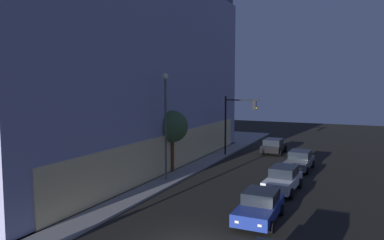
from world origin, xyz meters
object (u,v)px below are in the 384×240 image
modern_building (63,62)px  street_lamp_sidewalk (166,114)px  car_white (283,179)px  car_black (274,146)px  traffic_light_far_corner (236,116)px  car_blue (260,206)px  car_grey (299,160)px  sidewalk_tree (172,127)px

modern_building → street_lamp_sidewalk: 14.38m
car_white → car_black: (13.96, 3.67, -0.04)m
modern_building → traffic_light_far_corner: bearing=-61.2°
car_blue → car_grey: 13.29m
car_grey → modern_building: bearing=103.2°
car_white → modern_building: bearing=84.5°
street_lamp_sidewalk → car_white: size_ratio=1.74×
traffic_light_far_corner → street_lamp_sidewalk: 11.74m
car_black → car_grey: bearing=-151.2°
sidewalk_tree → car_black: size_ratio=1.15×
car_blue → modern_building: bearing=69.5°
traffic_light_far_corner → sidewalk_tree: (-8.96, 2.62, -0.29)m
modern_building → car_white: modern_building is taller
street_lamp_sidewalk → car_black: bearing=-18.2°
sidewalk_tree → car_blue: 12.38m
sidewalk_tree → car_white: bearing=-98.6°
car_grey → traffic_light_far_corner: bearing=65.5°
modern_building → sidewalk_tree: bearing=-93.1°
modern_building → traffic_light_far_corner: (8.29, -15.06, -5.49)m
modern_building → sidewalk_tree: 13.73m
modern_building → sidewalk_tree: modern_building is taller
car_white → car_black: bearing=14.7°
traffic_light_far_corner → street_lamp_sidewalk: size_ratio=0.75×
car_black → car_blue: bearing=-169.9°
traffic_light_far_corner → car_white: bearing=-146.6°
traffic_light_far_corner → car_blue: 18.09m
car_white → car_grey: size_ratio=0.96×
sidewalk_tree → car_blue: bearing=-128.5°
street_lamp_sidewalk → car_black: (15.12, -4.97, -4.39)m
modern_building → car_black: bearing=-57.0°
modern_building → car_black: size_ratio=7.42×
car_blue → car_white: bearing=-0.9°
car_white → street_lamp_sidewalk: bearing=97.7°
car_blue → car_grey: (13.29, -0.12, 0.01)m
traffic_light_far_corner → car_black: bearing=-41.7°
sidewalk_tree → car_black: 14.15m
traffic_light_far_corner → car_blue: bearing=-157.7°
modern_building → street_lamp_sidewalk: modern_building is taller
modern_building → car_blue: 24.93m
car_black → sidewalk_tree: bearing=155.1°
street_lamp_sidewalk → car_black: street_lamp_sidewalk is taller
traffic_light_far_corner → car_black: (3.57, -3.18, -3.37)m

